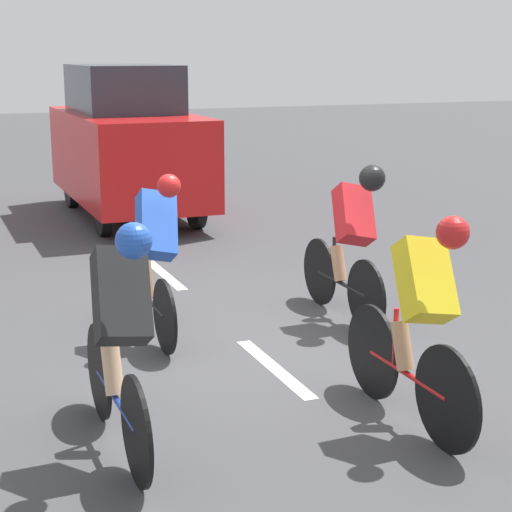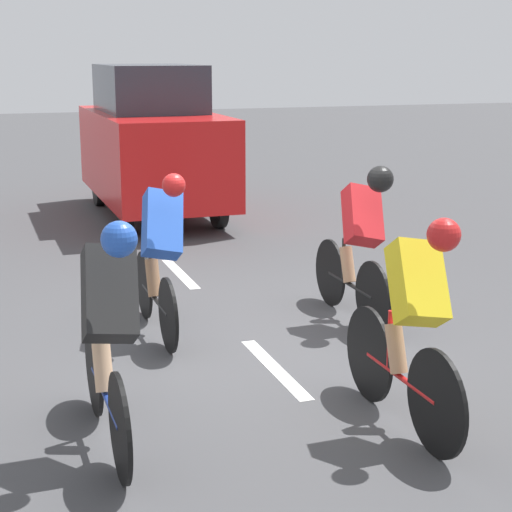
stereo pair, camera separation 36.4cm
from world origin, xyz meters
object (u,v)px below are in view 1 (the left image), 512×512
(cyclist_blue, at_px, (154,252))
(cyclist_black, at_px, (120,332))
(support_car, at_px, (127,143))
(cyclist_yellow, at_px, (419,317))
(cyclist_red, at_px, (351,237))

(cyclist_blue, relative_size, cyclist_black, 0.97)
(support_car, bearing_deg, cyclist_yellow, 89.86)
(cyclist_blue, bearing_deg, cyclist_black, 69.32)
(cyclist_red, distance_m, cyclist_black, 3.29)
(cyclist_red, bearing_deg, cyclist_blue, -5.39)
(cyclist_red, bearing_deg, cyclist_black, 36.16)
(cyclist_red, relative_size, cyclist_black, 0.95)
(cyclist_red, bearing_deg, cyclist_yellow, 72.69)
(cyclist_red, height_order, support_car, support_car)
(cyclist_yellow, bearing_deg, cyclist_blue, -65.05)
(cyclist_yellow, xyz_separation_m, support_car, (-0.02, -8.19, 0.36))
(cyclist_blue, height_order, cyclist_black, cyclist_black)
(cyclist_blue, relative_size, support_car, 0.42)
(cyclist_black, bearing_deg, support_car, -104.04)
(cyclist_blue, distance_m, cyclist_black, 2.26)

